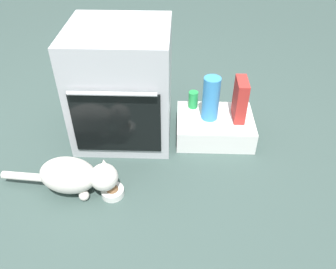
{
  "coord_description": "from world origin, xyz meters",
  "views": [
    {
      "loc": [
        0.4,
        -1.55,
        1.5
      ],
      "look_at": [
        0.35,
        0.01,
        0.25
      ],
      "focal_mm": 36.45,
      "sensor_mm": 36.0,
      "label": 1
    }
  ],
  "objects_px": {
    "pantry_cabinet": "(214,127)",
    "food_bowl": "(113,191)",
    "oven": "(122,85)",
    "soda_can": "(193,100)",
    "water_bottle": "(211,99)",
    "cat": "(75,176)",
    "cereal_box": "(240,100)"
  },
  "relations": [
    {
      "from": "food_bowl",
      "to": "pantry_cabinet",
      "type": "bearing_deg",
      "value": 42.47
    },
    {
      "from": "water_bottle",
      "to": "food_bowl",
      "type": "bearing_deg",
      "value": -135.47
    },
    {
      "from": "soda_can",
      "to": "water_bottle",
      "type": "bearing_deg",
      "value": -49.17
    },
    {
      "from": "pantry_cabinet",
      "to": "soda_can",
      "type": "bearing_deg",
      "value": 140.28
    },
    {
      "from": "oven",
      "to": "soda_can",
      "type": "bearing_deg",
      "value": 10.79
    },
    {
      "from": "cereal_box",
      "to": "food_bowl",
      "type": "bearing_deg",
      "value": -143.07
    },
    {
      "from": "food_bowl",
      "to": "cat",
      "type": "relative_size",
      "value": 0.19
    },
    {
      "from": "pantry_cabinet",
      "to": "cereal_box",
      "type": "xyz_separation_m",
      "value": [
        0.15,
        0.01,
        0.22
      ]
    },
    {
      "from": "water_bottle",
      "to": "soda_can",
      "type": "bearing_deg",
      "value": 130.83
    },
    {
      "from": "oven",
      "to": "pantry_cabinet",
      "type": "relative_size",
      "value": 1.46
    },
    {
      "from": "water_bottle",
      "to": "cereal_box",
      "type": "height_order",
      "value": "water_bottle"
    },
    {
      "from": "oven",
      "to": "soda_can",
      "type": "xyz_separation_m",
      "value": [
        0.47,
        0.09,
        -0.16
      ]
    },
    {
      "from": "food_bowl",
      "to": "water_bottle",
      "type": "xyz_separation_m",
      "value": [
        0.58,
        0.57,
        0.28
      ]
    },
    {
      "from": "oven",
      "to": "water_bottle",
      "type": "bearing_deg",
      "value": -3.44
    },
    {
      "from": "soda_can",
      "to": "cereal_box",
      "type": "height_order",
      "value": "cereal_box"
    },
    {
      "from": "cereal_box",
      "to": "cat",
      "type": "bearing_deg",
      "value": -150.46
    },
    {
      "from": "soda_can",
      "to": "food_bowl",
      "type": "bearing_deg",
      "value": -124.2
    },
    {
      "from": "pantry_cabinet",
      "to": "water_bottle",
      "type": "distance_m",
      "value": 0.23
    },
    {
      "from": "pantry_cabinet",
      "to": "water_bottle",
      "type": "relative_size",
      "value": 1.71
    },
    {
      "from": "water_bottle",
      "to": "cat",
      "type": "bearing_deg",
      "value": -145.31
    },
    {
      "from": "oven",
      "to": "water_bottle",
      "type": "xyz_separation_m",
      "value": [
        0.58,
        -0.03,
        -0.07
      ]
    },
    {
      "from": "pantry_cabinet",
      "to": "food_bowl",
      "type": "xyz_separation_m",
      "value": [
        -0.62,
        -0.57,
        -0.05
      ]
    },
    {
      "from": "cat",
      "to": "cereal_box",
      "type": "bearing_deg",
      "value": 36.31
    },
    {
      "from": "pantry_cabinet",
      "to": "soda_can",
      "type": "height_order",
      "value": "soda_can"
    },
    {
      "from": "oven",
      "to": "cat",
      "type": "bearing_deg",
      "value": -109.85
    },
    {
      "from": "food_bowl",
      "to": "oven",
      "type": "bearing_deg",
      "value": 89.89
    },
    {
      "from": "soda_can",
      "to": "water_bottle",
      "type": "xyz_separation_m",
      "value": [
        0.11,
        -0.12,
        0.09
      ]
    },
    {
      "from": "food_bowl",
      "to": "soda_can",
      "type": "distance_m",
      "value": 0.86
    },
    {
      "from": "cat",
      "to": "oven",
      "type": "bearing_deg",
      "value": 76.91
    },
    {
      "from": "food_bowl",
      "to": "soda_can",
      "type": "bearing_deg",
      "value": 55.8
    },
    {
      "from": "cat",
      "to": "water_bottle",
      "type": "xyz_separation_m",
      "value": [
        0.78,
        0.54,
        0.18
      ]
    },
    {
      "from": "oven",
      "to": "food_bowl",
      "type": "height_order",
      "value": "oven"
    }
  ]
}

